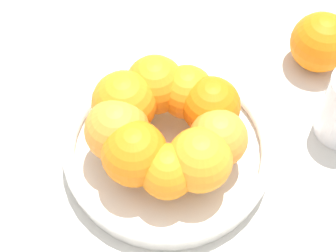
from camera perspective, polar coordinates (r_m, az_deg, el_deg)
The scene contains 4 objects.
ground_plane at distance 0.72m, azimuth 0.00°, elevation -3.17°, with size 4.00×4.00×0.00m, color beige.
fruit_bowl at distance 0.70m, azimuth 0.00°, elevation -2.44°, with size 0.26×0.26×0.03m.
orange_pile at distance 0.66m, azimuth -0.43°, elevation 0.10°, with size 0.19×0.19×0.08m.
stray_orange at distance 0.80m, azimuth 15.27°, elevation 8.19°, with size 0.08×0.08×0.08m, color orange.
Camera 1 is at (-0.29, 0.22, 0.61)m, focal length 60.00 mm.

